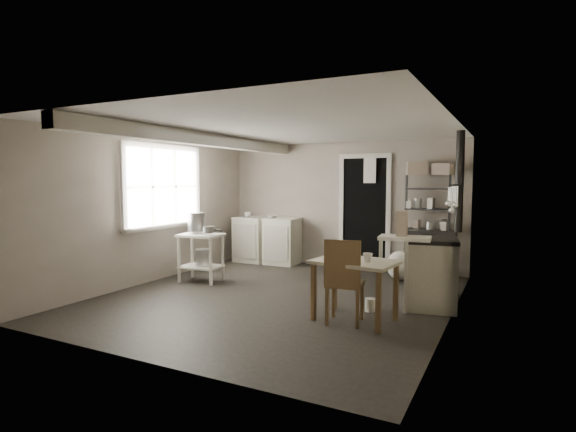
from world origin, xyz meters
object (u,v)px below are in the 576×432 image
at_px(prep_table, 201,256).
at_px(chair, 345,280).
at_px(stockpot, 197,222).
at_px(base_cabinets, 267,239).
at_px(work_table, 355,288).
at_px(flour_sack, 399,265).
at_px(stove, 430,270).
at_px(shelf_rack, 431,220).

xyz_separation_m(prep_table, chair, (2.74, -0.93, 0.08)).
bearing_deg(stockpot, base_cabinets, 82.94).
distance_m(work_table, flour_sack, 2.32).
height_order(base_cabinets, stove, base_cabinets).
height_order(shelf_rack, stove, shelf_rack).
bearing_deg(chair, work_table, 52.57).
bearing_deg(stockpot, chair, -18.71).
bearing_deg(stove, work_table, -130.02).
bearing_deg(base_cabinets, shelf_rack, -0.26).
distance_m(stockpot, stove, 3.61).
relative_size(shelf_rack, stove, 1.50).
relative_size(stove, work_table, 1.22).
bearing_deg(stockpot, shelf_rack, 30.87).
distance_m(prep_table, stockpot, 0.55).
height_order(shelf_rack, work_table, shelf_rack).
xyz_separation_m(prep_table, base_cabinets, (0.12, 1.90, 0.06)).
bearing_deg(base_cabinets, stockpot, -99.26).
xyz_separation_m(shelf_rack, work_table, (-0.37, -2.80, -0.57)).
height_order(shelf_rack, flour_sack, shelf_rack).
bearing_deg(base_cabinets, work_table, -47.32).
xyz_separation_m(prep_table, flour_sack, (2.79, 1.52, -0.16)).
distance_m(base_cabinets, shelf_rack, 3.10).
height_order(prep_table, stockpot, stockpot).
height_order(stockpot, flour_sack, stockpot).
distance_m(shelf_rack, chair, 3.00).
xyz_separation_m(base_cabinets, work_table, (2.69, -2.70, -0.08)).
bearing_deg(stove, prep_table, 175.17).
bearing_deg(chair, base_cabinets, 123.70).
distance_m(stockpot, work_table, 3.09).
relative_size(prep_table, chair, 0.78).
relative_size(stockpot, base_cabinets, 0.23).
height_order(prep_table, chair, chair).
xyz_separation_m(prep_table, shelf_rack, (3.18, 2.00, 0.55)).
xyz_separation_m(shelf_rack, flour_sack, (-0.40, -0.49, -0.71)).
bearing_deg(shelf_rack, chair, -80.27).
bearing_deg(stockpot, flour_sack, 27.09).
bearing_deg(stockpot, prep_table, -19.00).
distance_m(stove, work_table, 1.32).
distance_m(stove, flour_sack, 1.36).
bearing_deg(stove, stockpot, 174.42).
bearing_deg(flour_sack, chair, -91.06).
bearing_deg(work_table, shelf_rack, 82.45).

